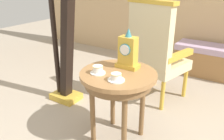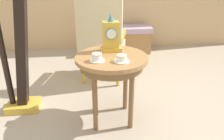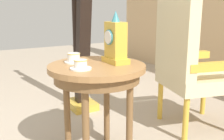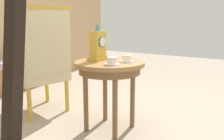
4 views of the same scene
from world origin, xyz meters
TOP-DOWN VIEW (x-y plane):
  - side_table at (0.05, 0.03)m, footprint 0.62×0.62m
  - teacup_left at (-0.08, -0.07)m, footprint 0.12×0.12m
  - teacup_right at (0.11, -0.11)m, footprint 0.13×0.13m
  - mantel_clock at (0.05, 0.16)m, footprint 0.19×0.11m
  - armchair at (0.01, 0.86)m, footprint 0.65×0.65m
  - harp at (-0.80, 0.29)m, footprint 0.40×0.24m

SIDE VIEW (x-z plane):
  - side_table at x=0.05m, z-range 0.23..0.87m
  - armchair at x=0.01m, z-range 0.02..1.16m
  - teacup_right at x=0.11m, z-range 0.63..0.69m
  - teacup_left at x=-0.08m, z-range 0.63..0.70m
  - harp at x=-0.80m, z-range -0.17..1.68m
  - mantel_clock at x=0.05m, z-range 0.60..0.94m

